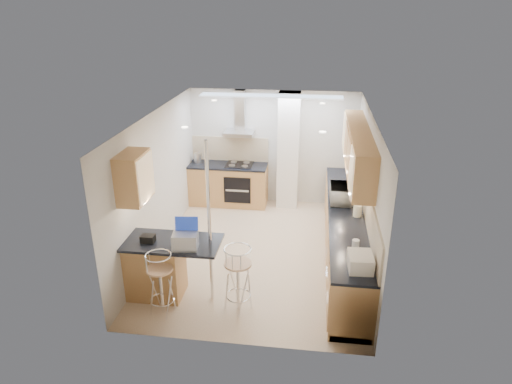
# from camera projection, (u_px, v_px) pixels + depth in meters

# --- Properties ---
(ground) EXTENTS (4.80, 4.80, 0.00)m
(ground) POSITION_uv_depth(u_px,v_px,m) (259.00, 253.00, 8.23)
(ground) COLOR tan
(ground) RESTS_ON ground
(room_shell) EXTENTS (3.64, 4.84, 2.51)m
(room_shell) POSITION_uv_depth(u_px,v_px,m) (280.00, 166.00, 7.94)
(room_shell) COLOR beige
(room_shell) RESTS_ON ground
(right_counter) EXTENTS (0.63, 4.40, 0.92)m
(right_counter) POSITION_uv_depth(u_px,v_px,m) (345.00, 235.00, 7.87)
(right_counter) COLOR #C07E4C
(right_counter) RESTS_ON ground
(back_counter) EXTENTS (1.70, 0.63, 0.92)m
(back_counter) POSITION_uv_depth(u_px,v_px,m) (228.00, 184.00, 10.09)
(back_counter) COLOR #C07E4C
(back_counter) RESTS_ON ground
(peninsula) EXTENTS (1.47, 0.72, 0.94)m
(peninsula) POSITION_uv_depth(u_px,v_px,m) (173.00, 269.00, 6.86)
(peninsula) COLOR #C07E4C
(peninsula) RESTS_ON ground
(microwave) EXTENTS (0.38, 0.56, 0.31)m
(microwave) POSITION_uv_depth(u_px,v_px,m) (341.00, 194.00, 7.99)
(microwave) COLOR silver
(microwave) RESTS_ON right_counter
(laptop) EXTENTS (0.37, 0.30, 0.24)m
(laptop) POSITION_uv_depth(u_px,v_px,m) (185.00, 241.00, 6.44)
(laptop) COLOR #A2A5A9
(laptop) RESTS_ON peninsula
(bag) EXTENTS (0.20, 0.14, 0.11)m
(bag) POSITION_uv_depth(u_px,v_px,m) (148.00, 239.00, 6.64)
(bag) COLOR black
(bag) RESTS_ON peninsula
(bar_stool_near) EXTENTS (0.46, 0.46, 0.96)m
(bar_stool_near) POSITION_uv_depth(u_px,v_px,m) (161.00, 284.00, 6.47)
(bar_stool_near) COLOR tan
(bar_stool_near) RESTS_ON ground
(bar_stool_end) EXTENTS (0.50, 0.50, 1.02)m
(bar_stool_end) POSITION_uv_depth(u_px,v_px,m) (238.00, 279.00, 6.53)
(bar_stool_end) COLOR tan
(bar_stool_end) RESTS_ON ground
(jar_a) EXTENTS (0.13, 0.13, 0.18)m
(jar_a) POSITION_uv_depth(u_px,v_px,m) (350.00, 189.00, 8.36)
(jar_a) COLOR silver
(jar_a) RESTS_ON right_counter
(jar_b) EXTENTS (0.11, 0.11, 0.17)m
(jar_b) POSITION_uv_depth(u_px,v_px,m) (342.00, 197.00, 8.03)
(jar_b) COLOR silver
(jar_b) RESTS_ON right_counter
(jar_c) EXTENTS (0.18, 0.18, 0.20)m
(jar_c) POSITION_uv_depth(u_px,v_px,m) (357.00, 211.00, 7.48)
(jar_c) COLOR beige
(jar_c) RESTS_ON right_counter
(jar_d) EXTENTS (0.11, 0.11, 0.15)m
(jar_d) POSITION_uv_depth(u_px,v_px,m) (356.00, 245.00, 6.48)
(jar_d) COLOR silver
(jar_d) RESTS_ON right_counter
(bread_bin) EXTENTS (0.33, 0.41, 0.21)m
(bread_bin) POSITION_uv_depth(u_px,v_px,m) (360.00, 262.00, 5.99)
(bread_bin) COLOR silver
(bread_bin) RESTS_ON right_counter
(kettle) EXTENTS (0.16, 0.16, 0.22)m
(kettle) POSITION_uv_depth(u_px,v_px,m) (198.00, 158.00, 9.98)
(kettle) COLOR silver
(kettle) RESTS_ON back_counter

